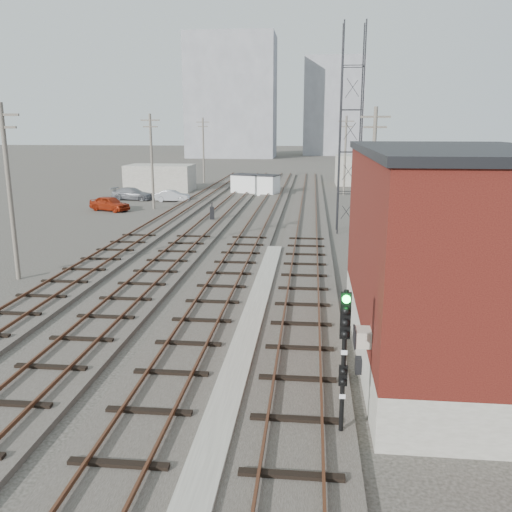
# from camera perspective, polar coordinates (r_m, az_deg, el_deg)

# --- Properties ---
(ground) EXTENTS (320.00, 320.00, 0.00)m
(ground) POSITION_cam_1_polar(r_m,az_deg,el_deg) (66.59, 3.48, 6.71)
(ground) COLOR #282621
(ground) RESTS_ON ground
(track_right) EXTENTS (3.20, 90.00, 0.39)m
(track_right) POSITION_cam_1_polar(r_m,az_deg,el_deg) (45.73, 5.46, 3.69)
(track_right) COLOR #332D28
(track_right) RESTS_ON ground
(track_mid_right) EXTENTS (3.20, 90.00, 0.39)m
(track_mid_right) POSITION_cam_1_polar(r_m,az_deg,el_deg) (45.93, 0.45, 3.80)
(track_mid_right) COLOR #332D28
(track_mid_right) RESTS_ON ground
(track_mid_left) EXTENTS (3.20, 90.00, 0.39)m
(track_mid_left) POSITION_cam_1_polar(r_m,az_deg,el_deg) (46.48, -4.47, 3.87)
(track_mid_left) COLOR #332D28
(track_mid_left) RESTS_ON ground
(track_left) EXTENTS (3.20, 90.00, 0.39)m
(track_left) POSITION_cam_1_polar(r_m,az_deg,el_deg) (47.36, -9.25, 3.92)
(track_left) COLOR #332D28
(track_left) RESTS_ON ground
(platform_curb) EXTENTS (0.90, 28.00, 0.26)m
(platform_curb) POSITION_cam_1_polar(r_m,az_deg,el_deg) (21.63, -0.61, -7.42)
(platform_curb) COLOR gray
(platform_curb) RESTS_ON ground
(brick_building) EXTENTS (6.54, 12.20, 7.22)m
(brick_building) POSITION_cam_1_polar(r_m,az_deg,el_deg) (19.14, 19.94, -0.07)
(brick_building) COLOR gray
(brick_building) RESTS_ON ground
(lattice_tower) EXTENTS (1.60, 1.60, 15.00)m
(lattice_tower) POSITION_cam_1_polar(r_m,az_deg,el_deg) (41.16, 9.92, 12.82)
(lattice_tower) COLOR black
(lattice_tower) RESTS_ON ground
(utility_pole_left_a) EXTENTS (1.80, 0.24, 9.00)m
(utility_pole_left_a) POSITION_cam_1_polar(r_m,az_deg,el_deg) (30.39, -24.54, 6.53)
(utility_pole_left_a) COLOR #595147
(utility_pole_left_a) RESTS_ON ground
(utility_pole_left_b) EXTENTS (1.80, 0.24, 9.00)m
(utility_pole_left_b) POSITION_cam_1_polar(r_m,az_deg,el_deg) (53.40, -10.92, 9.99)
(utility_pole_left_b) COLOR #595147
(utility_pole_left_b) RESTS_ON ground
(utility_pole_left_c) EXTENTS (1.80, 0.24, 9.00)m
(utility_pole_left_c) POSITION_cam_1_polar(r_m,az_deg,el_deg) (77.65, -5.56, 11.19)
(utility_pole_left_c) COLOR #595147
(utility_pole_left_c) RESTS_ON ground
(utility_pole_right_a) EXTENTS (1.80, 0.24, 9.00)m
(utility_pole_right_a) POSITION_cam_1_polar(r_m,az_deg,el_deg) (34.40, 12.18, 8.11)
(utility_pole_right_a) COLOR #595147
(utility_pole_right_a) RESTS_ON ground
(utility_pole_right_b) EXTENTS (1.80, 0.24, 9.00)m
(utility_pole_right_b) POSITION_cam_1_polar(r_m,az_deg,el_deg) (64.25, 9.37, 10.61)
(utility_pole_right_b) COLOR #595147
(utility_pole_right_b) RESTS_ON ground
(apartment_left) EXTENTS (22.00, 14.00, 30.00)m
(apartment_left) POSITION_cam_1_polar(r_m,az_deg,el_deg) (142.77, -2.57, 16.37)
(apartment_left) COLOR gray
(apartment_left) RESTS_ON ground
(apartment_right) EXTENTS (16.00, 12.00, 26.00)m
(apartment_right) POSITION_cam_1_polar(r_m,az_deg,el_deg) (156.24, 8.11, 15.27)
(apartment_right) COLOR gray
(apartment_right) RESTS_ON ground
(shed_left) EXTENTS (8.00, 5.00, 3.20)m
(shed_left) POSITION_cam_1_polar(r_m,az_deg,el_deg) (68.98, -10.03, 8.11)
(shed_left) COLOR gray
(shed_left) RESTS_ON ground
(shed_right) EXTENTS (6.00, 6.00, 4.00)m
(shed_right) POSITION_cam_1_polar(r_m,az_deg,el_deg) (76.54, 10.67, 8.90)
(shed_right) COLOR gray
(shed_right) RESTS_ON ground
(signal_mast) EXTENTS (0.40, 0.41, 3.99)m
(signal_mast) POSITION_cam_1_polar(r_m,az_deg,el_deg) (13.86, 9.24, -10.13)
(signal_mast) COLOR gray
(signal_mast) RESTS_ON ground
(switch_stand) EXTENTS (0.38, 0.38, 1.49)m
(switch_stand) POSITION_cam_1_polar(r_m,az_deg,el_deg) (45.88, -4.65, 4.50)
(switch_stand) COLOR black
(switch_stand) RESTS_ON ground
(site_trailer) EXTENTS (6.07, 4.10, 2.35)m
(site_trailer) POSITION_cam_1_polar(r_m,az_deg,el_deg) (64.30, -0.07, 7.56)
(site_trailer) COLOR white
(site_trailer) RESTS_ON ground
(car_red) EXTENTS (4.45, 3.16, 1.41)m
(car_red) POSITION_cam_1_polar(r_m,az_deg,el_deg) (53.47, -15.15, 5.36)
(car_red) COLOR maroon
(car_red) RESTS_ON ground
(car_silver) EXTENTS (3.74, 1.44, 1.22)m
(car_silver) POSITION_cam_1_polar(r_m,az_deg,el_deg) (58.77, -8.79, 6.27)
(car_silver) COLOR #ACAEB4
(car_silver) RESTS_ON ground
(car_grey) EXTENTS (4.78, 2.41, 1.33)m
(car_grey) POSITION_cam_1_polar(r_m,az_deg,el_deg) (61.01, -12.88, 6.41)
(car_grey) COLOR slate
(car_grey) RESTS_ON ground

